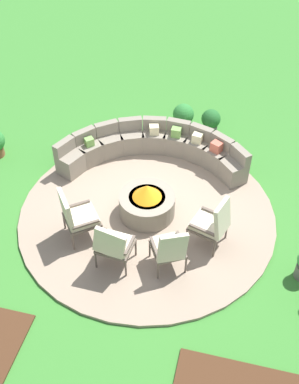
{
  "coord_description": "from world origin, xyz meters",
  "views": [
    {
      "loc": [
        1.64,
        -6.46,
        6.9
      ],
      "look_at": [
        0.0,
        0.2,
        0.45
      ],
      "focal_mm": 44.91,
      "sensor_mm": 36.0,
      "label": 1
    }
  ],
  "objects_px": {
    "fire_pit": "(147,203)",
    "curved_stone_bench": "(154,148)",
    "lounge_chair_front_right": "(113,244)",
    "lounge_chair_back_right": "(213,223)",
    "potted_plant_1": "(183,117)",
    "potted_plant_0": "(211,121)",
    "lounge_chair_front_left": "(76,215)",
    "lounge_chair_back_left": "(169,248)"
  },
  "relations": [
    {
      "from": "potted_plant_0",
      "to": "potted_plant_1",
      "type": "relative_size",
      "value": 0.86
    },
    {
      "from": "curved_stone_bench",
      "to": "potted_plant_1",
      "type": "height_order",
      "value": "curved_stone_bench"
    },
    {
      "from": "lounge_chair_front_left",
      "to": "potted_plant_0",
      "type": "distance_m",
      "value": 4.4
    },
    {
      "from": "lounge_chair_front_left",
      "to": "potted_plant_0",
      "type": "xyz_separation_m",
      "value": [
        1.9,
        3.96,
        -0.28
      ]
    },
    {
      "from": "curved_stone_bench",
      "to": "lounge_chair_back_right",
      "type": "relative_size",
      "value": 3.75
    },
    {
      "from": "lounge_chair_back_left",
      "to": "potted_plant_0",
      "type": "bearing_deg",
      "value": 59.04
    },
    {
      "from": "lounge_chair_front_left",
      "to": "potted_plant_0",
      "type": "height_order",
      "value": "lounge_chair_front_left"
    },
    {
      "from": "curved_stone_bench",
      "to": "lounge_chair_front_left",
      "type": "relative_size",
      "value": 3.68
    },
    {
      "from": "fire_pit",
      "to": "lounge_chair_back_right",
      "type": "xyz_separation_m",
      "value": [
        1.34,
        -0.47,
        0.27
      ]
    },
    {
      "from": "lounge_chair_front_left",
      "to": "potted_plant_0",
      "type": "bearing_deg",
      "value": 116.89
    },
    {
      "from": "fire_pit",
      "to": "potted_plant_0",
      "type": "xyz_separation_m",
      "value": [
        0.79,
        3.07,
        -0.01
      ]
    },
    {
      "from": "curved_stone_bench",
      "to": "potted_plant_0",
      "type": "height_order",
      "value": "curved_stone_bench"
    },
    {
      "from": "fire_pit",
      "to": "lounge_chair_front_right",
      "type": "bearing_deg",
      "value": -100.3
    },
    {
      "from": "lounge_chair_front_left",
      "to": "potted_plant_1",
      "type": "bearing_deg",
      "value": 124.71
    },
    {
      "from": "lounge_chair_back_left",
      "to": "potted_plant_0",
      "type": "relative_size",
      "value": 1.63
    },
    {
      "from": "fire_pit",
      "to": "curved_stone_bench",
      "type": "height_order",
      "value": "curved_stone_bench"
    },
    {
      "from": "lounge_chair_back_left",
      "to": "potted_plant_0",
      "type": "xyz_separation_m",
      "value": [
        0.09,
        4.29,
        -0.26
      ]
    },
    {
      "from": "lounge_chair_back_right",
      "to": "potted_plant_0",
      "type": "height_order",
      "value": "lounge_chair_back_right"
    },
    {
      "from": "lounge_chair_front_right",
      "to": "potted_plant_1",
      "type": "height_order",
      "value": "lounge_chair_front_right"
    },
    {
      "from": "lounge_chair_front_left",
      "to": "lounge_chair_back_right",
      "type": "xyz_separation_m",
      "value": [
        2.45,
        0.42,
        -0.01
      ]
    },
    {
      "from": "lounge_chair_front_left",
      "to": "lounge_chair_back_right",
      "type": "bearing_deg",
      "value": 62.23
    },
    {
      "from": "lounge_chair_front_left",
      "to": "lounge_chair_front_right",
      "type": "distance_m",
      "value": 0.99
    },
    {
      "from": "lounge_chair_front_left",
      "to": "lounge_chair_back_right",
      "type": "distance_m",
      "value": 2.48
    },
    {
      "from": "curved_stone_bench",
      "to": "lounge_chair_back_right",
      "type": "bearing_deg",
      "value": -53.11
    },
    {
      "from": "curved_stone_bench",
      "to": "lounge_chair_front_left",
      "type": "bearing_deg",
      "value": -108.11
    },
    {
      "from": "curved_stone_bench",
      "to": "potted_plant_0",
      "type": "distance_m",
      "value": 1.76
    },
    {
      "from": "lounge_chair_front_right",
      "to": "potted_plant_1",
      "type": "distance_m",
      "value": 4.4
    },
    {
      "from": "lounge_chair_back_left",
      "to": "lounge_chair_front_right",
      "type": "bearing_deg",
      "value": 160.12
    },
    {
      "from": "lounge_chair_back_left",
      "to": "lounge_chair_front_left",
      "type": "bearing_deg",
      "value": 139.94
    },
    {
      "from": "curved_stone_bench",
      "to": "lounge_chair_front_right",
      "type": "distance_m",
      "value": 3.06
    },
    {
      "from": "curved_stone_bench",
      "to": "lounge_chair_front_right",
      "type": "relative_size",
      "value": 3.83
    },
    {
      "from": "lounge_chair_front_left",
      "to": "potted_plant_0",
      "type": "relative_size",
      "value": 1.77
    },
    {
      "from": "fire_pit",
      "to": "lounge_chair_back_right",
      "type": "bearing_deg",
      "value": -19.49
    },
    {
      "from": "lounge_chair_back_left",
      "to": "potted_plant_0",
      "type": "distance_m",
      "value": 4.3
    },
    {
      "from": "curved_stone_bench",
      "to": "potted_plant_1",
      "type": "distance_m",
      "value": 1.38
    },
    {
      "from": "potted_plant_1",
      "to": "potted_plant_0",
      "type": "bearing_deg",
      "value": 6.93
    },
    {
      "from": "lounge_chair_front_right",
      "to": "lounge_chair_back_left",
      "type": "distance_m",
      "value": 0.97
    },
    {
      "from": "potted_plant_0",
      "to": "curved_stone_bench",
      "type": "bearing_deg",
      "value": -127.28
    },
    {
      "from": "lounge_chair_front_left",
      "to": "lounge_chair_back_left",
      "type": "relative_size",
      "value": 1.09
    },
    {
      "from": "curved_stone_bench",
      "to": "lounge_chair_back_left",
      "type": "xyz_separation_m",
      "value": [
        0.97,
        -2.89,
        0.22
      ]
    },
    {
      "from": "potted_plant_1",
      "to": "curved_stone_bench",
      "type": "bearing_deg",
      "value": -107.28
    },
    {
      "from": "lounge_chair_front_right",
      "to": "potted_plant_0",
      "type": "bearing_deg",
      "value": 82.22
    }
  ]
}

